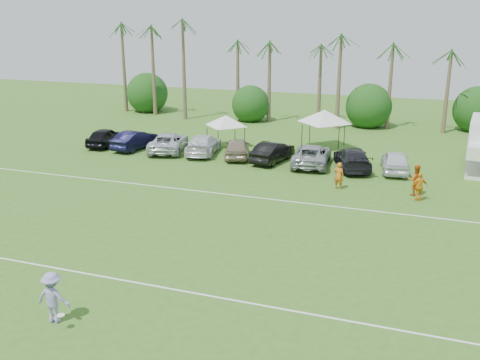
% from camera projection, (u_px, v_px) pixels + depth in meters
% --- Properties ---
extents(ground, '(120.00, 120.00, 0.00)m').
position_uv_depth(ground, '(91.00, 303.00, 20.63)').
color(ground, '#38641E').
rests_on(ground, ground).
extents(field_lines, '(80.00, 12.10, 0.01)m').
position_uv_depth(field_lines, '(181.00, 228.00, 27.84)').
color(field_lines, white).
rests_on(field_lines, ground).
extents(palm_tree_0, '(2.40, 2.40, 8.90)m').
position_uv_depth(palm_tree_0, '(117.00, 45.00, 59.68)').
color(palm_tree_0, brown).
rests_on(palm_tree_0, ground).
extents(palm_tree_1, '(2.40, 2.40, 9.90)m').
position_uv_depth(palm_tree_1, '(156.00, 38.00, 57.83)').
color(palm_tree_1, brown).
rests_on(palm_tree_1, ground).
extents(palm_tree_2, '(2.40, 2.40, 10.90)m').
position_uv_depth(palm_tree_2, '(198.00, 30.00, 55.98)').
color(palm_tree_2, brown).
rests_on(palm_tree_2, ground).
extents(palm_tree_3, '(2.40, 2.40, 11.90)m').
position_uv_depth(palm_tree_3, '(234.00, 21.00, 54.46)').
color(palm_tree_3, brown).
rests_on(palm_tree_3, ground).
extents(palm_tree_4, '(2.40, 2.40, 8.90)m').
position_uv_depth(palm_tree_4, '(271.00, 48.00, 53.94)').
color(palm_tree_4, brown).
rests_on(palm_tree_4, ground).
extents(palm_tree_5, '(2.40, 2.40, 9.90)m').
position_uv_depth(palm_tree_5, '(310.00, 40.00, 52.41)').
color(palm_tree_5, brown).
rests_on(palm_tree_5, ground).
extents(palm_tree_6, '(2.40, 2.40, 10.90)m').
position_uv_depth(palm_tree_6, '(352.00, 31.00, 50.88)').
color(palm_tree_6, brown).
rests_on(palm_tree_6, ground).
extents(palm_tree_7, '(2.40, 2.40, 11.90)m').
position_uv_depth(palm_tree_7, '(396.00, 22.00, 49.36)').
color(palm_tree_7, brown).
rests_on(palm_tree_7, ground).
extents(palm_tree_8, '(2.40, 2.40, 8.90)m').
position_uv_depth(palm_tree_8, '(451.00, 52.00, 48.52)').
color(palm_tree_8, brown).
rests_on(palm_tree_8, ground).
extents(bush_tree_0, '(4.00, 4.00, 4.00)m').
position_uv_depth(bush_tree_0, '(147.00, 96.00, 61.30)').
color(bush_tree_0, brown).
rests_on(bush_tree_0, ground).
extents(bush_tree_1, '(4.00, 4.00, 4.00)m').
position_uv_depth(bush_tree_1, '(255.00, 102.00, 57.15)').
color(bush_tree_1, brown).
rests_on(bush_tree_1, ground).
extents(bush_tree_2, '(4.00, 4.00, 4.00)m').
position_uv_depth(bush_tree_2, '(369.00, 108.00, 53.33)').
color(bush_tree_2, brown).
rests_on(bush_tree_2, ground).
extents(bush_tree_3, '(4.00, 4.00, 4.00)m').
position_uv_depth(bush_tree_3, '(478.00, 114.00, 50.14)').
color(bush_tree_3, brown).
rests_on(bush_tree_3, ground).
extents(sideline_player_a, '(0.68, 0.48, 1.75)m').
position_uv_depth(sideline_player_a, '(339.00, 176.00, 33.98)').
color(sideline_player_a, orange).
rests_on(sideline_player_a, ground).
extents(sideline_player_b, '(1.10, 0.96, 1.94)m').
position_uv_depth(sideline_player_b, '(416.00, 180.00, 32.73)').
color(sideline_player_b, '#D05A17').
rests_on(sideline_player_b, ground).
extents(sideline_player_c, '(1.11, 0.82, 1.76)m').
position_uv_depth(sideline_player_c, '(419.00, 187.00, 31.75)').
color(sideline_player_c, orange).
rests_on(sideline_player_c, ground).
extents(canopy_tent_left, '(3.83, 3.83, 3.10)m').
position_uv_depth(canopy_tent_left, '(226.00, 115.00, 44.58)').
color(canopy_tent_left, black).
rests_on(canopy_tent_left, ground).
extents(canopy_tent_right, '(4.62, 4.62, 3.74)m').
position_uv_depth(canopy_tent_right, '(325.00, 110.00, 43.92)').
color(canopy_tent_right, black).
rests_on(canopy_tent_right, ground).
extents(frisbee_player, '(1.36, 0.92, 1.95)m').
position_uv_depth(frisbee_player, '(53.00, 297.00, 19.08)').
color(frisbee_player, '#968CC7').
rests_on(frisbee_player, ground).
extents(parked_car_0, '(2.43, 4.73, 1.54)m').
position_uv_depth(parked_car_0, '(105.00, 137.00, 45.34)').
color(parked_car_0, black).
rests_on(parked_car_0, ground).
extents(parked_car_1, '(2.14, 4.83, 1.54)m').
position_uv_depth(parked_car_1, '(135.00, 140.00, 44.28)').
color(parked_car_1, black).
rests_on(parked_car_1, ground).
extents(parked_car_2, '(3.89, 6.02, 1.54)m').
position_uv_depth(parked_car_2, '(168.00, 142.00, 43.51)').
color(parked_car_2, silver).
rests_on(parked_car_2, ground).
extents(parked_car_3, '(3.09, 5.62, 1.54)m').
position_uv_depth(parked_car_3, '(203.00, 144.00, 42.75)').
color(parked_car_3, silver).
rests_on(parked_car_3, ground).
extents(parked_car_4, '(3.12, 4.87, 1.54)m').
position_uv_depth(parked_car_4, '(237.00, 148.00, 41.57)').
color(parked_car_4, gray).
rests_on(parked_car_4, ground).
extents(parked_car_5, '(2.44, 4.90, 1.54)m').
position_uv_depth(parked_car_5, '(273.00, 152.00, 40.37)').
color(parked_car_5, black).
rests_on(parked_car_5, ground).
extents(parked_car_6, '(3.09, 5.78, 1.54)m').
position_uv_depth(parked_car_6, '(312.00, 155.00, 39.47)').
color(parked_car_6, '#969BA0').
rests_on(parked_car_6, ground).
extents(parked_car_7, '(3.67, 5.72, 1.54)m').
position_uv_depth(parked_car_7, '(352.00, 158.00, 38.51)').
color(parked_car_7, black).
rests_on(parked_car_7, ground).
extents(parked_car_8, '(2.39, 4.72, 1.54)m').
position_uv_depth(parked_car_8, '(395.00, 161.00, 37.72)').
color(parked_car_8, silver).
rests_on(parked_car_8, ground).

